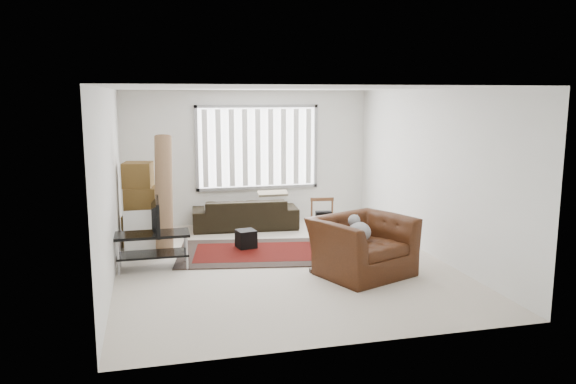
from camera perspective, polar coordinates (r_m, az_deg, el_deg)
name	(u,v)px	position (r m, az deg, el deg)	size (l,w,h in m)	color
room	(276,148)	(9.01, -1.22, 4.46)	(6.00, 6.02, 2.71)	beige
persian_rug	(256,252)	(9.42, -3.27, -6.14)	(2.80, 2.10, 0.02)	black
tv_stand	(153,243)	(8.75, -13.59, -5.05)	(1.10, 0.49, 0.55)	black
tv	(151,217)	(8.66, -13.70, -2.43)	(0.89, 0.12, 0.51)	black
subwoofer	(246,239)	(9.66, -4.28, -4.76)	(0.31, 0.31, 0.31)	black
moving_boxes	(141,206)	(10.17, -14.74, -1.42)	(0.67, 0.62, 1.45)	brown
white_flatpack	(140,230)	(9.83, -14.80, -3.80)	(0.53, 0.08, 0.68)	silver
rolled_rug	(164,193)	(9.68, -12.50, -0.08)	(0.29, 0.29, 1.95)	brown
sofa	(245,209)	(11.06, -4.38, -1.72)	(2.04, 0.88, 0.79)	black
side_chair	(323,220)	(9.83, 3.61, -2.83)	(0.50, 0.50, 0.81)	#8B745B
armchair	(362,242)	(8.29, 7.55, -5.05)	(1.64, 1.54, 0.97)	#3C1C0C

